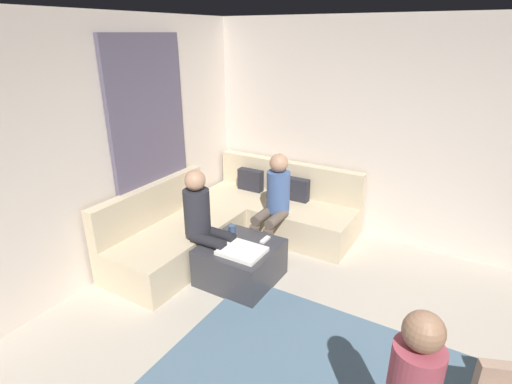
# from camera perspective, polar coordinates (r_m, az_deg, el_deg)

# --- Properties ---
(wall_back) EXTENTS (6.00, 0.12, 2.70)m
(wall_back) POSITION_cam_1_polar(r_m,az_deg,el_deg) (4.98, 24.74, 6.64)
(wall_back) COLOR beige
(wall_back) RESTS_ON ground_plane
(wall_left) EXTENTS (0.12, 6.00, 2.70)m
(wall_left) POSITION_cam_1_polar(r_m,az_deg,el_deg) (4.04, -28.99, 2.66)
(wall_left) COLOR beige
(wall_left) RESTS_ON ground_plane
(curtain_panel) EXTENTS (0.06, 1.10, 2.50)m
(curtain_panel) POSITION_cam_1_polar(r_m,az_deg,el_deg) (4.74, -14.86, 5.99)
(curtain_panel) COLOR #595166
(curtain_panel) RESTS_ON ground_plane
(sectional_couch) EXTENTS (2.10, 2.55, 0.87)m
(sectional_couch) POSITION_cam_1_polar(r_m,az_deg,el_deg) (5.05, -2.98, -4.12)
(sectional_couch) COLOR #C6B593
(sectional_couch) RESTS_ON ground_plane
(ottoman) EXTENTS (0.76, 0.76, 0.42)m
(ottoman) POSITION_cam_1_polar(r_m,az_deg,el_deg) (4.31, -2.27, -10.07)
(ottoman) COLOR #333338
(ottoman) RESTS_ON ground_plane
(folded_blanket) EXTENTS (0.44, 0.36, 0.04)m
(folded_blanket) POSITION_cam_1_polar(r_m,az_deg,el_deg) (4.06, -2.04, -8.48)
(folded_blanket) COLOR white
(folded_blanket) RESTS_ON ottoman
(coffee_mug) EXTENTS (0.08, 0.08, 0.10)m
(coffee_mug) POSITION_cam_1_polar(r_m,az_deg,el_deg) (4.42, -3.46, -5.39)
(coffee_mug) COLOR #334C72
(coffee_mug) RESTS_ON ottoman
(game_remote) EXTENTS (0.05, 0.15, 0.02)m
(game_remote) POSITION_cam_1_polar(r_m,az_deg,el_deg) (4.28, 1.33, -6.87)
(game_remote) COLOR white
(game_remote) RESTS_ON ottoman
(person_on_couch_back) EXTENTS (0.30, 0.60, 1.20)m
(person_on_couch_back) POSITION_cam_1_polar(r_m,az_deg,el_deg) (4.69, 2.64, -1.16)
(person_on_couch_back) COLOR brown
(person_on_couch_back) RESTS_ON ground_plane
(person_on_couch_side) EXTENTS (0.60, 0.30, 1.20)m
(person_on_couch_side) POSITION_cam_1_polar(r_m,az_deg,el_deg) (4.22, -7.40, -4.07)
(person_on_couch_side) COLOR black
(person_on_couch_side) RESTS_ON ground_plane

